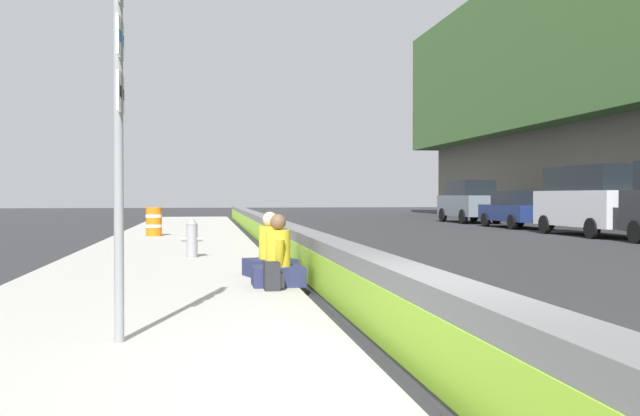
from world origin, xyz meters
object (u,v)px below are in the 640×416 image
(seated_person_middle, at_px, (270,256))
(construction_barrel, at_px, (154,222))
(backpack, at_px, (273,276))
(parked_car_fourth, at_px, (591,199))
(route_sign_post, at_px, (119,115))
(parked_car_far, at_px, (469,201))
(fire_hydrant, at_px, (192,237))
(seated_person_foreground, at_px, (278,263))
(parked_car_midline, at_px, (517,209))

(seated_person_middle, bearing_deg, construction_barrel, 12.66)
(backpack, height_order, parked_car_fourth, parked_car_fourth)
(route_sign_post, distance_m, parked_car_fourth, 22.81)
(backpack, height_order, parked_car_far, parked_car_far)
(seated_person_middle, distance_m, parked_car_far, 28.04)
(fire_hydrant, relative_size, construction_barrel, 0.93)
(seated_person_middle, xyz_separation_m, parked_car_far, (24.81, -13.04, 0.71))
(backpack, distance_m, construction_barrel, 14.30)
(fire_hydrant, bearing_deg, construction_barrel, 9.42)
(seated_person_foreground, bearing_deg, backpack, 165.36)
(route_sign_post, xyz_separation_m, parked_car_midline, (23.79, -14.80, -1.37))
(backpack, height_order, construction_barrel, construction_barrel)
(route_sign_post, distance_m, construction_barrel, 17.52)
(fire_hydrant, distance_m, seated_person_middle, 4.08)
(fire_hydrant, bearing_deg, backpack, -167.56)
(fire_hydrant, distance_m, parked_car_far, 25.45)
(parked_car_fourth, bearing_deg, seated_person_foreground, 136.32)
(fire_hydrant, bearing_deg, parked_car_fourth, -59.57)
(parked_car_fourth, bearing_deg, fire_hydrant, 120.43)
(construction_barrel, distance_m, parked_car_far, 20.18)
(parked_car_fourth, xyz_separation_m, parked_car_midline, (6.42, -0.04, -0.49))
(seated_person_middle, xyz_separation_m, parked_car_midline, (18.65, -12.95, 0.39))
(route_sign_post, bearing_deg, seated_person_foreground, -25.75)
(route_sign_post, xyz_separation_m, seated_person_middle, (5.14, -1.85, -1.76))
(route_sign_post, distance_m, backpack, 4.24)
(parked_car_midline, bearing_deg, construction_barrel, 112.07)
(route_sign_post, xyz_separation_m, parked_car_far, (29.96, -14.90, -1.05))
(seated_person_foreground, bearing_deg, parked_car_midline, -32.99)
(route_sign_post, height_order, construction_barrel, route_sign_post)
(parked_car_midline, bearing_deg, seated_person_foreground, 147.01)
(seated_person_middle, bearing_deg, parked_car_far, -27.72)
(seated_person_foreground, bearing_deg, route_sign_post, 154.25)
(fire_hydrant, xyz_separation_m, seated_person_foreground, (-5.13, -1.37, -0.11))
(backpack, bearing_deg, parked_car_far, -26.34)
(fire_hydrant, height_order, seated_person_middle, seated_person_middle)
(parked_car_far, bearing_deg, fire_hydrant, 145.52)
(parked_car_fourth, bearing_deg, seated_person_middle, 133.44)
(parked_car_midline, xyz_separation_m, parked_car_far, (6.16, -0.09, 0.32))
(seated_person_middle, height_order, parked_car_midline, parked_car_midline)
(parked_car_far, bearing_deg, route_sign_post, 153.56)
(route_sign_post, bearing_deg, parked_car_midline, -31.89)
(seated_person_foreground, distance_m, parked_car_fourth, 18.71)
(construction_barrel, relative_size, parked_car_fourth, 0.18)
(seated_person_foreground, height_order, construction_barrel, seated_person_foreground)
(seated_person_middle, distance_m, backpack, 1.78)
(seated_person_middle, bearing_deg, fire_hydrant, 19.47)
(fire_hydrant, relative_size, parked_car_far, 0.18)
(seated_person_middle, xyz_separation_m, parked_car_fourth, (12.23, -12.91, 0.88))
(backpack, bearing_deg, fire_hydrant, 12.44)
(backpack, bearing_deg, route_sign_post, 152.78)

